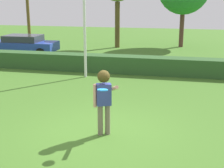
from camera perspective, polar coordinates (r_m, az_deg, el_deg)
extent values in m
plane|color=#416E25|center=(9.08, -1.73, -8.42)|extent=(60.00, 60.00, 0.00)
cylinder|color=#746958|center=(8.80, -0.78, -6.23)|extent=(0.14, 0.14, 0.84)
cylinder|color=#746958|center=(8.78, -2.07, -6.32)|extent=(0.14, 0.14, 0.84)
cube|color=#333F91|center=(8.55, -1.45, -1.85)|extent=(0.44, 0.35, 0.58)
cylinder|color=tan|center=(8.26, 0.46, -0.73)|extent=(0.32, 0.60, 0.30)
cylinder|color=tan|center=(8.53, -3.01, -2.06)|extent=(0.09, 0.09, 0.62)
sphere|color=tan|center=(8.43, -1.47, 1.14)|extent=(0.22, 0.22, 0.22)
sphere|color=#423716|center=(8.42, -1.47, 1.34)|extent=(0.33, 0.33, 0.33)
cylinder|color=#268CE5|center=(7.81, -1.64, -1.02)|extent=(0.26, 0.26, 0.04)
cylinder|color=silver|center=(14.71, -4.89, 13.07)|extent=(0.12, 0.12, 6.20)
cube|color=#2D5427|center=(15.76, 4.73, 3.36)|extent=(26.52, 0.90, 0.82)
cube|color=#263FA5|center=(21.42, -15.21, 6.47)|extent=(4.23, 1.78, 0.55)
cube|color=#2D333D|center=(21.36, -15.30, 7.73)|extent=(2.23, 1.60, 0.40)
cylinder|color=black|center=(21.63, -10.65, 6.08)|extent=(0.60, 0.11, 0.60)
cylinder|color=black|center=(20.08, -12.46, 5.30)|extent=(0.60, 0.11, 0.60)
cylinder|color=black|center=(22.89, -17.54, 6.13)|extent=(0.60, 0.11, 0.60)
cylinder|color=brown|center=(24.43, 12.13, 9.91)|extent=(0.32, 0.32, 3.04)
cylinder|color=brown|center=(23.65, 0.94, 10.32)|extent=(0.35, 0.35, 3.23)
cylinder|color=brown|center=(28.27, -14.47, 11.63)|extent=(0.26, 0.26, 4.19)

